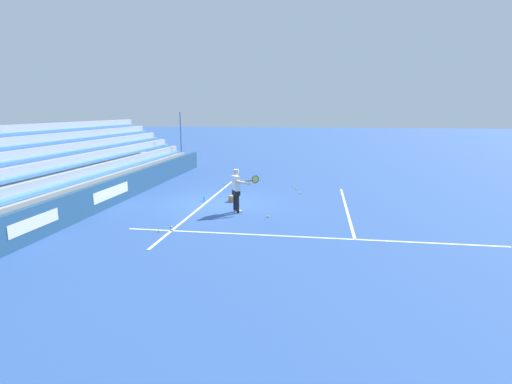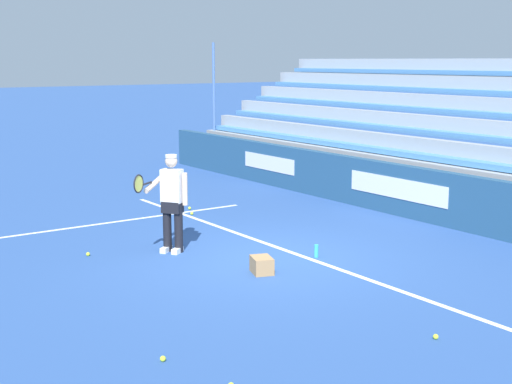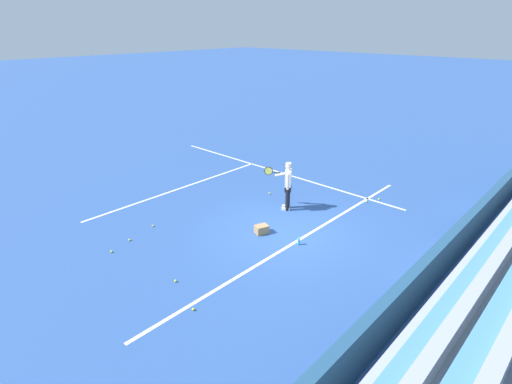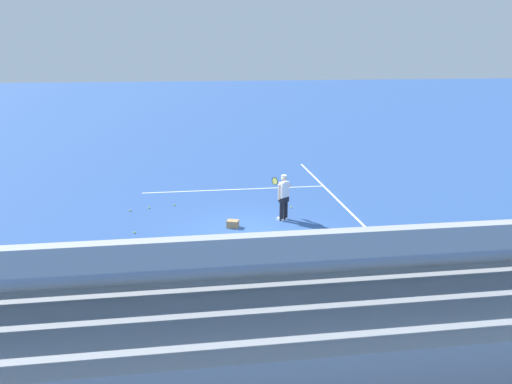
% 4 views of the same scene
% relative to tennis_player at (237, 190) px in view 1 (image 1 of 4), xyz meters
% --- Properties ---
extents(ground_plane, '(160.00, 160.00, 0.00)m').
position_rel_tennis_player_xyz_m(ground_plane, '(-1.35, -1.18, -0.89)').
color(ground_plane, '#2D5193').
extents(court_baseline_white, '(12.00, 0.10, 0.01)m').
position_rel_tennis_player_xyz_m(court_baseline_white, '(-1.35, -1.68, -0.89)').
color(court_baseline_white, white).
rests_on(court_baseline_white, ground).
extents(court_sideline_white, '(0.10, 12.00, 0.01)m').
position_rel_tennis_player_xyz_m(court_sideline_white, '(2.76, 2.82, -0.89)').
color(court_sideline_white, white).
rests_on(court_sideline_white, ground).
extents(court_service_line_white, '(8.22, 0.10, 0.01)m').
position_rel_tennis_player_xyz_m(court_service_line_white, '(-1.35, 4.32, -0.89)').
color(court_service_line_white, white).
rests_on(court_service_line_white, ground).
extents(back_wall_sponsor_board, '(21.51, 0.25, 1.10)m').
position_rel_tennis_player_xyz_m(back_wall_sponsor_board, '(-1.34, -5.49, -0.34)').
color(back_wall_sponsor_board, navy).
rests_on(back_wall_sponsor_board, ground).
extents(bleacher_stand, '(20.44, 4.00, 3.85)m').
position_rel_tennis_player_xyz_m(bleacher_stand, '(-1.35, -8.12, -0.10)').
color(bleacher_stand, '#9EA3A8').
rests_on(bleacher_stand, ground).
extents(tennis_player, '(0.60, 1.06, 1.71)m').
position_rel_tennis_player_xyz_m(tennis_player, '(0.00, 0.00, 0.00)').
color(tennis_player, black).
rests_on(tennis_player, ground).
extents(ball_box_cardboard, '(0.48, 0.42, 0.26)m').
position_rel_tennis_player_xyz_m(ball_box_cardboard, '(-1.93, -0.55, -0.76)').
color(ball_box_cardboard, '#A87F51').
rests_on(ball_box_cardboard, ground).
extents(tennis_ball_on_baseline, '(0.07, 0.07, 0.07)m').
position_rel_tennis_player_xyz_m(tennis_ball_on_baseline, '(-4.02, 2.31, -0.86)').
color(tennis_ball_on_baseline, '#CCE533').
rests_on(tennis_ball_on_baseline, ground).
extents(tennis_ball_stray_back, '(0.07, 0.07, 0.07)m').
position_rel_tennis_player_xyz_m(tennis_ball_stray_back, '(0.59, 1.32, -0.86)').
color(tennis_ball_stray_back, '#CCE533').
rests_on(tennis_ball_stray_back, ground).
extents(tennis_ball_far_right, '(0.07, 0.07, 0.07)m').
position_rel_tennis_player_xyz_m(tennis_ball_far_right, '(2.44, -1.81, -0.86)').
color(tennis_ball_far_right, '#CCE533').
rests_on(tennis_ball_far_right, ground).
extents(tennis_ball_toward_net, '(0.07, 0.07, 0.07)m').
position_rel_tennis_player_xyz_m(tennis_ball_toward_net, '(-5.02, 2.05, -0.86)').
color(tennis_ball_toward_net, '#CCE533').
rests_on(tennis_ball_toward_net, ground).
extents(tennis_ball_near_player, '(0.07, 0.07, 0.07)m').
position_rel_tennis_player_xyz_m(tennis_ball_near_player, '(-5.73, 1.83, -0.86)').
color(tennis_ball_near_player, '#CCE533').
rests_on(tennis_ball_near_player, ground).
extents(tennis_ball_midcourt, '(0.07, 0.07, 0.07)m').
position_rel_tennis_player_xyz_m(tennis_ball_midcourt, '(-5.73, -1.87, -0.86)').
color(tennis_ball_midcourt, '#CCE533').
rests_on(tennis_ball_midcourt, ground).
extents(tennis_ball_far_left, '(0.07, 0.07, 0.07)m').
position_rel_tennis_player_xyz_m(tennis_ball_far_left, '(-5.34, -0.68, -0.86)').
color(tennis_ball_far_left, '#CCE533').
rests_on(tennis_ball_far_left, ground).
extents(tennis_ball_by_box, '(0.07, 0.07, 0.07)m').
position_rel_tennis_player_xyz_m(tennis_ball_by_box, '(2.95, -2.04, -0.86)').
color(tennis_ball_by_box, '#CCE533').
rests_on(tennis_ball_by_box, ground).
extents(water_bottle, '(0.07, 0.07, 0.22)m').
position_rel_tennis_player_xyz_m(water_bottle, '(-1.72, -1.84, -0.78)').
color(water_bottle, '#33B2E5').
rests_on(water_bottle, ground).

